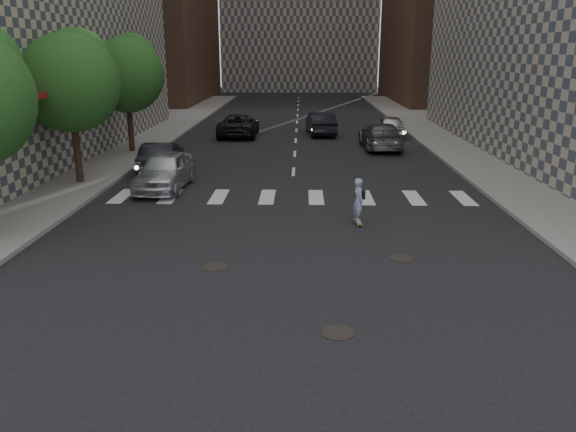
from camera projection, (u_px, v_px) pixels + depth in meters
name	position (u px, v px, depth m)	size (l,w,h in m)	color
ground	(285.00, 285.00, 14.37)	(160.00, 160.00, 0.00)	black
sidewalk_left	(55.00, 149.00, 33.86)	(13.00, 80.00, 0.15)	gray
sidewalk_right	(540.00, 151.00, 33.18)	(13.00, 80.00, 0.15)	gray
tree_b	(72.00, 78.00, 23.95)	(4.20, 4.20, 6.60)	#382619
tree_c	(128.00, 71.00, 31.61)	(4.20, 4.20, 6.60)	#382619
manhole_a	(338.00, 333.00, 11.94)	(0.70, 0.70, 0.02)	black
manhole_b	(215.00, 267.00, 15.56)	(0.70, 0.70, 0.02)	black
manhole_c	(401.00, 258.00, 16.21)	(0.70, 0.70, 0.02)	black
skateboarder	(359.00, 200.00, 19.19)	(0.43, 0.83, 1.62)	brown
silver_sedan	(165.00, 171.00, 24.14)	(1.90, 4.72, 1.61)	silver
traffic_car_a	(161.00, 157.00, 27.55)	(1.56, 4.48, 1.47)	black
traffic_car_b	(381.00, 136.00, 34.05)	(2.20, 5.41, 1.57)	#505357
traffic_car_c	(239.00, 125.00, 39.09)	(2.57, 5.57, 1.55)	black
traffic_car_d	(390.00, 126.00, 38.62)	(1.79, 4.45, 1.52)	silver
traffic_car_e	(321.00, 123.00, 39.74)	(1.72, 4.93, 1.62)	black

